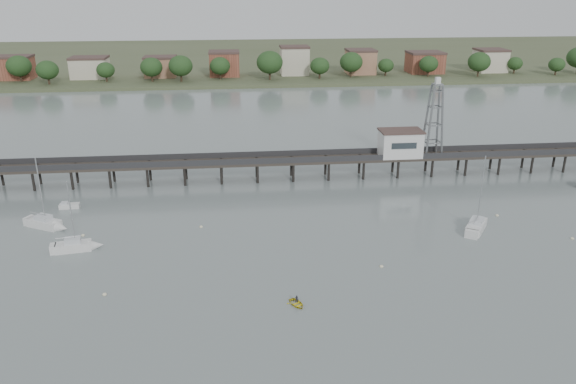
{
  "coord_description": "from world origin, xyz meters",
  "views": [
    {
      "loc": [
        -8.21,
        -44.39,
        36.78
      ],
      "look_at": [
        0.76,
        42.0,
        4.0
      ],
      "focal_mm": 35.0,
      "sensor_mm": 36.0,
      "label": 1
    }
  ],
  "objects_px": {
    "lattice_tower": "(434,120)",
    "pier": "(275,161)",
    "white_tender": "(69,206)",
    "yellow_dinghy": "(297,305)",
    "sailboat_b": "(49,224)",
    "sailboat_a": "(80,246)",
    "sailboat_c": "(478,224)"
  },
  "relations": [
    {
      "from": "sailboat_a",
      "to": "white_tender",
      "type": "bearing_deg",
      "value": 100.25
    },
    {
      "from": "pier",
      "to": "sailboat_b",
      "type": "relative_size",
      "value": 12.26
    },
    {
      "from": "sailboat_c",
      "to": "sailboat_b",
      "type": "distance_m",
      "value": 67.9
    },
    {
      "from": "pier",
      "to": "white_tender",
      "type": "relative_size",
      "value": 44.19
    },
    {
      "from": "sailboat_b",
      "to": "sailboat_a",
      "type": "height_order",
      "value": "sailboat_b"
    },
    {
      "from": "sailboat_b",
      "to": "sailboat_a",
      "type": "distance_m",
      "value": 10.77
    },
    {
      "from": "lattice_tower",
      "to": "yellow_dinghy",
      "type": "height_order",
      "value": "lattice_tower"
    },
    {
      "from": "yellow_dinghy",
      "to": "sailboat_c",
      "type": "bearing_deg",
      "value": 6.8
    },
    {
      "from": "lattice_tower",
      "to": "sailboat_a",
      "type": "xyz_separation_m",
      "value": [
        -62.21,
        -28.16,
        -10.45
      ]
    },
    {
      "from": "lattice_tower",
      "to": "white_tender",
      "type": "bearing_deg",
      "value": -170.52
    },
    {
      "from": "sailboat_a",
      "to": "white_tender",
      "type": "distance_m",
      "value": 17.78
    },
    {
      "from": "pier",
      "to": "white_tender",
      "type": "bearing_deg",
      "value": -162.73
    },
    {
      "from": "lattice_tower",
      "to": "white_tender",
      "type": "height_order",
      "value": "lattice_tower"
    },
    {
      "from": "pier",
      "to": "sailboat_a",
      "type": "distance_m",
      "value": 41.78
    },
    {
      "from": "pier",
      "to": "sailboat_b",
      "type": "bearing_deg",
      "value": -152.19
    },
    {
      "from": "sailboat_c",
      "to": "sailboat_a",
      "type": "xyz_separation_m",
      "value": [
        -60.85,
        -1.6,
        0.01
      ]
    },
    {
      "from": "sailboat_c",
      "to": "yellow_dinghy",
      "type": "distance_m",
      "value": 36.88
    },
    {
      "from": "white_tender",
      "to": "yellow_dinghy",
      "type": "height_order",
      "value": "yellow_dinghy"
    },
    {
      "from": "lattice_tower",
      "to": "pier",
      "type": "bearing_deg",
      "value": -180.0
    },
    {
      "from": "pier",
      "to": "sailboat_a",
      "type": "height_order",
      "value": "sailboat_a"
    },
    {
      "from": "pier",
      "to": "lattice_tower",
      "type": "height_order",
      "value": "lattice_tower"
    },
    {
      "from": "lattice_tower",
      "to": "sailboat_a",
      "type": "relative_size",
      "value": 1.39
    },
    {
      "from": "sailboat_c",
      "to": "pier",
      "type": "bearing_deg",
      "value": 83.77
    },
    {
      "from": "sailboat_c",
      "to": "sailboat_a",
      "type": "height_order",
      "value": "sailboat_c"
    },
    {
      "from": "yellow_dinghy",
      "to": "white_tender",
      "type": "bearing_deg",
      "value": 110.34
    },
    {
      "from": "sailboat_b",
      "to": "yellow_dinghy",
      "type": "relative_size",
      "value": 4.75
    },
    {
      "from": "lattice_tower",
      "to": "sailboat_b",
      "type": "distance_m",
      "value": 72.44
    },
    {
      "from": "sailboat_b",
      "to": "white_tender",
      "type": "distance_m",
      "value": 8.4
    },
    {
      "from": "sailboat_a",
      "to": "yellow_dinghy",
      "type": "bearing_deg",
      "value": -40.27
    },
    {
      "from": "sailboat_a",
      "to": "lattice_tower",
      "type": "bearing_deg",
      "value": 15.33
    },
    {
      "from": "lattice_tower",
      "to": "yellow_dinghy",
      "type": "xyz_separation_m",
      "value": [
        -32.61,
        -46.12,
        -11.1
      ]
    },
    {
      "from": "pier",
      "to": "sailboat_b",
      "type": "height_order",
      "value": "sailboat_b"
    }
  ]
}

